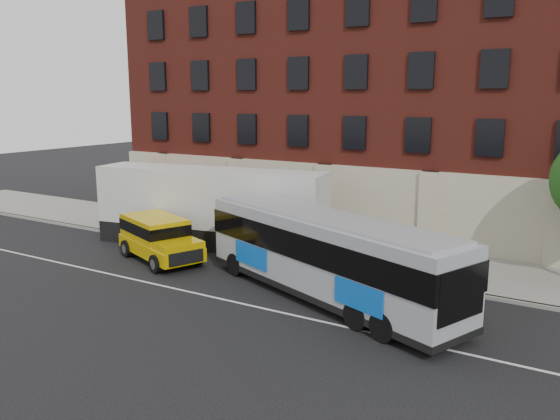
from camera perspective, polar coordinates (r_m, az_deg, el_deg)
The scene contains 9 objects.
ground at distance 23.38m, azimuth -9.00°, elevation -8.61°, with size 120.00×120.00×0.00m, color black.
sidewalk at distance 30.46m, azimuth 1.93°, elevation -3.60°, with size 60.00×6.00×0.15m, color gray.
kerb at distance 27.97m, azimuth -1.07°, elevation -4.96°, with size 60.00×0.25×0.15m, color gray.
lane_line at distance 23.74m, azimuth -8.22°, elevation -8.26°, with size 60.00×0.12×0.01m, color silver.
building at distance 36.56m, azimuth 8.17°, elevation 10.70°, with size 30.00×12.10×15.00m.
sign_pole at distance 32.93m, azimuth -13.57°, elevation -0.31°, with size 0.30×0.20×2.50m.
city_bus at distance 22.39m, azimuth 4.65°, elevation -4.36°, with size 12.53×7.05×3.40m.
yellow_suv at distance 28.53m, azimuth -12.08°, elevation -2.54°, with size 5.62×3.91×2.10m.
shipping_container at distance 30.50m, azimuth -7.00°, elevation 0.17°, with size 12.73×4.67×4.16m.
Camera 1 is at (14.29, -16.73, 7.92)m, focal length 36.66 mm.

